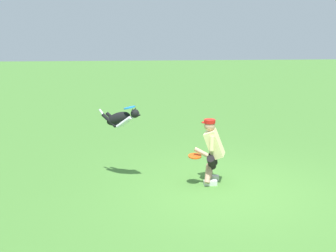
# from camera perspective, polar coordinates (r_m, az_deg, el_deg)

# --- Properties ---
(ground_plane) EXTENTS (60.00, 60.00, 0.00)m
(ground_plane) POSITION_cam_1_polar(r_m,az_deg,el_deg) (8.21, 8.20, -8.75)
(ground_plane) COLOR #487E33
(person) EXTENTS (0.67, 0.66, 1.29)m
(person) POSITION_cam_1_polar(r_m,az_deg,el_deg) (8.40, 5.96, -3.13)
(person) COLOR silver
(person) RESTS_ON ground_plane
(dog) EXTENTS (0.88, 0.57, 0.47)m
(dog) POSITION_cam_1_polar(r_m,az_deg,el_deg) (8.45, -6.37, 1.01)
(dog) COLOR black
(frisbee_flying) EXTENTS (0.23, 0.23, 0.09)m
(frisbee_flying) POSITION_cam_1_polar(r_m,az_deg,el_deg) (8.27, -5.20, 2.48)
(frisbee_flying) COLOR #1C85DE
(frisbee_held) EXTENTS (0.31, 0.31, 0.06)m
(frisbee_held) POSITION_cam_1_polar(r_m,az_deg,el_deg) (8.24, 3.62, -4.04)
(frisbee_held) COLOR #F14C11
(frisbee_held) RESTS_ON person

